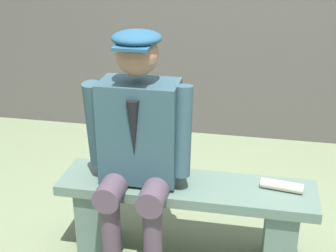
% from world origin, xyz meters
% --- Properties ---
extents(ground_plane, '(30.00, 30.00, 0.00)m').
position_xyz_m(ground_plane, '(0.00, 0.00, 0.00)').
color(ground_plane, '#6A7956').
extents(bench, '(1.48, 0.37, 0.48)m').
position_xyz_m(bench, '(0.00, 0.00, 0.31)').
color(bench, '#51695C').
rests_on(bench, ground).
extents(seated_man, '(0.60, 0.54, 1.36)m').
position_xyz_m(seated_man, '(0.27, 0.05, 0.76)').
color(seated_man, '#2C4851').
rests_on(seated_man, ground).
extents(rolled_magazine, '(0.24, 0.09, 0.06)m').
position_xyz_m(rolled_magazine, '(-0.54, -0.03, 0.51)').
color(rolled_magazine, beige).
rests_on(rolled_magazine, bench).
extents(stadium_wall, '(12.00, 0.24, 2.03)m').
position_xyz_m(stadium_wall, '(0.00, -1.95, 1.01)').
color(stadium_wall, '#504C47').
rests_on(stadium_wall, ground).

